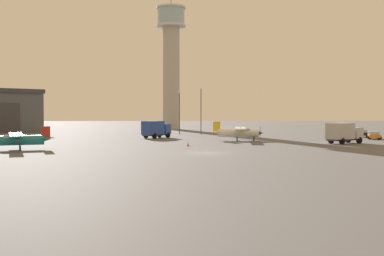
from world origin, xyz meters
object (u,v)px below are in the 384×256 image
at_px(truck_box_silver, 344,132).
at_px(car_orange, 374,135).
at_px(control_tower, 171,58).
at_px(airplane_white, 238,132).
at_px(light_post_west, 201,107).
at_px(truck_box_blue, 156,129).
at_px(car_black, 358,133).
at_px(light_post_north, 179,109).
at_px(traffic_cone_near_left, 188,144).
at_px(airplane_teal, 19,139).

height_order(truck_box_silver, car_orange, truck_box_silver).
relative_size(control_tower, airplane_white, 3.50).
distance_m(airplane_white, light_post_west, 23.61).
relative_size(truck_box_blue, car_black, 1.36).
distance_m(car_black, light_post_north, 36.94).
distance_m(truck_box_silver, light_post_west, 36.70).
relative_size(airplane_white, truck_box_blue, 1.81).
height_order(truck_box_silver, light_post_north, light_post_north).
bearing_deg(light_post_west, truck_box_silver, -57.19).
bearing_deg(car_black, traffic_cone_near_left, 32.26).
xyz_separation_m(airplane_teal, light_post_west, (25.71, 40.71, 4.43)).
xyz_separation_m(truck_box_blue, car_black, (38.72, 2.19, -0.99)).
bearing_deg(car_orange, control_tower, -127.00).
height_order(truck_box_silver, traffic_cone_near_left, truck_box_silver).
height_order(airplane_white, light_post_north, light_post_north).
bearing_deg(control_tower, airplane_white, -78.63).
bearing_deg(light_post_north, traffic_cone_near_left, -89.17).
relative_size(truck_box_blue, light_post_west, 0.60).
xyz_separation_m(truck_box_blue, light_post_west, (9.23, 14.03, 4.09)).
bearing_deg(truck_box_blue, car_orange, -57.77).
distance_m(airplane_white, truck_box_blue, 16.44).
height_order(control_tower, truck_box_silver, control_tower).
bearing_deg(truck_box_silver, car_black, 32.36).
xyz_separation_m(airplane_teal, traffic_cone_near_left, (21.66, 5.90, -1.07)).
bearing_deg(light_post_west, airplane_white, -78.28).
xyz_separation_m(truck_box_silver, light_post_north, (-24.34, 32.29, 3.76)).
bearing_deg(airplane_teal, truck_box_silver, 173.90).
bearing_deg(light_post_west, airplane_teal, -122.27).
relative_size(airplane_teal, light_post_north, 1.07).
bearing_deg(control_tower, airplane_teal, -104.89).
height_order(airplane_white, airplane_teal, airplane_white).
bearing_deg(airplane_white, light_post_west, 109.14).
height_order(airplane_white, truck_box_silver, airplane_white).
relative_size(control_tower, traffic_cone_near_left, 58.78).
relative_size(car_black, traffic_cone_near_left, 6.80).
distance_m(control_tower, traffic_cone_near_left, 69.87).
bearing_deg(light_post_west, car_orange, -32.41).
bearing_deg(truck_box_blue, truck_box_silver, -80.61).
xyz_separation_m(airplane_teal, car_black, (55.20, 28.88, -0.64)).
height_order(car_black, car_orange, same).
relative_size(light_post_west, traffic_cone_near_left, 15.31).
relative_size(control_tower, car_orange, 8.12).
bearing_deg(light_post_north, control_tower, 93.28).
xyz_separation_m(car_orange, traffic_cone_near_left, (-33.66, -16.02, -0.42)).
xyz_separation_m(light_post_north, traffic_cone_near_left, (0.53, -36.44, -5.16)).
relative_size(airplane_white, car_orange, 2.32).
height_order(airplane_teal, light_post_north, light_post_north).
relative_size(truck_box_blue, traffic_cone_near_left, 9.25).
distance_m(truck_box_blue, light_post_west, 17.28).
relative_size(control_tower, truck_box_blue, 6.35).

